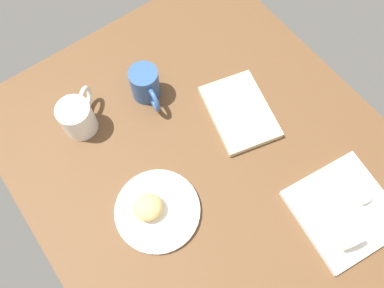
{
  "coord_description": "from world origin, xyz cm",
  "views": [
    {
      "loc": [
        23.96,
        -24.73,
        95.43
      ],
      "look_at": [
        -7.07,
        -1.76,
        7.0
      ],
      "focal_mm": 35.82,
      "sensor_mm": 36.0,
      "label": 1
    }
  ],
  "objects": [
    {
      "name": "square_plate",
      "position": [
        27.82,
        17.85,
        4.8
      ],
      "size": [
        24.91,
        24.91,
        1.6
      ],
      "primitive_type": "cube",
      "rotation": [
        0.0,
        0.0,
        -0.13
      ],
      "color": "white",
      "rests_on": "dining_table"
    },
    {
      "name": "dining_table",
      "position": [
        0.0,
        0.0,
        2.0
      ],
      "size": [
        110.0,
        90.0,
        4.0
      ],
      "primitive_type": "cube",
      "color": "brown",
      "rests_on": "ground"
    },
    {
      "name": "sauce_cup",
      "position": [
        27.3,
        22.82,
        6.78
      ],
      "size": [
        5.01,
        5.01,
        2.18
      ],
      "color": "silver",
      "rests_on": "square_plate"
    },
    {
      "name": "round_plate",
      "position": [
        1.26,
        -18.25,
        4.7
      ],
      "size": [
        20.55,
        20.55,
        1.4
      ],
      "primitive_type": "cylinder",
      "color": "white",
      "rests_on": "dining_table"
    },
    {
      "name": "breakfast_wrap",
      "position": [
        28.24,
        13.88,
        8.56
      ],
      "size": [
        14.27,
        8.59,
        5.91
      ],
      "primitive_type": "cylinder",
      "rotation": [
        1.57,
        0.0,
        4.5
      ],
      "color": "beige",
      "rests_on": "square_plate"
    },
    {
      "name": "scone_pastry",
      "position": [
        0.0,
        -19.79,
        7.65
      ],
      "size": [
        8.7,
        8.9,
        4.5
      ],
      "primitive_type": "ellipsoid",
      "rotation": [
        0.0,
        0.0,
        1.24
      ],
      "color": "#DEB66A",
      "rests_on": "round_plate"
    },
    {
      "name": "second_mug",
      "position": [
        -27.52,
        -1.94,
        8.91
      ],
      "size": [
        12.83,
        7.77,
        9.62
      ],
      "color": "#2D518C",
      "rests_on": "dining_table"
    },
    {
      "name": "book_stack",
      "position": [
        -7.74,
        14.58,
        5.0
      ],
      "size": [
        24.56,
        20.15,
        2.0
      ],
      "color": "beige",
      "rests_on": "dining_table"
    },
    {
      "name": "coffee_mug",
      "position": [
        -29.9,
        -21.16,
        8.86
      ],
      "size": [
        10.89,
        11.8,
        9.51
      ],
      "color": "white",
      "rests_on": "dining_table"
    }
  ]
}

